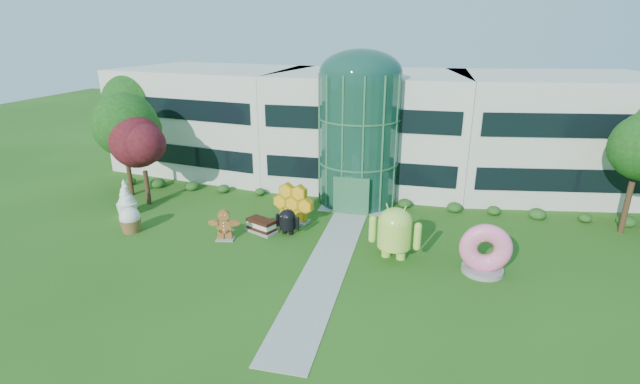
% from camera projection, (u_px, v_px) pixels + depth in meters
% --- Properties ---
extents(ground, '(140.00, 140.00, 0.00)m').
position_uv_depth(ground, '(323.00, 274.00, 25.48)').
color(ground, '#215114').
rests_on(ground, ground).
extents(building, '(46.00, 15.00, 9.30)m').
position_uv_depth(building, '(369.00, 127.00, 40.45)').
color(building, beige).
rests_on(building, ground).
extents(atrium, '(6.00, 6.00, 9.80)m').
position_uv_depth(atrium, '(359.00, 139.00, 34.86)').
color(atrium, '#194738').
rests_on(atrium, ground).
extents(walkway, '(2.40, 20.00, 0.04)m').
position_uv_depth(walkway, '(331.00, 257.00, 27.31)').
color(walkway, '#9E9E93').
rests_on(walkway, ground).
extents(tree_red, '(4.00, 4.00, 6.00)m').
position_uv_depth(tree_red, '(144.00, 166.00, 34.72)').
color(tree_red, '#3F0C14').
rests_on(tree_red, ground).
extents(trees_backdrop, '(52.00, 8.00, 8.40)m').
position_uv_depth(trees_backdrop, '(361.00, 145.00, 36.01)').
color(trees_backdrop, '#113F0F').
rests_on(trees_backdrop, ground).
extents(android_green, '(3.52, 2.64, 3.64)m').
position_uv_depth(android_green, '(395.00, 229.00, 26.75)').
color(android_green, '#AEDD46').
rests_on(android_green, ground).
extents(android_black, '(1.90, 1.42, 1.99)m').
position_uv_depth(android_black, '(287.00, 220.00, 30.17)').
color(android_black, black).
rests_on(android_black, ground).
extents(donut, '(2.86, 1.41, 2.95)m').
position_uv_depth(donut, '(485.00, 248.00, 25.21)').
color(donut, pink).
rests_on(donut, ground).
extents(gingerbread, '(2.37, 1.26, 2.07)m').
position_uv_depth(gingerbread, '(224.00, 225.00, 29.30)').
color(gingerbread, brown).
rests_on(gingerbread, ground).
extents(ice_cream_sandwich, '(2.32, 1.81, 0.93)m').
position_uv_depth(ice_cream_sandwich, '(261.00, 226.00, 30.58)').
color(ice_cream_sandwich, black).
rests_on(ice_cream_sandwich, ground).
extents(honeycomb, '(3.37, 1.86, 2.51)m').
position_uv_depth(honeycomb, '(293.00, 205.00, 32.00)').
color(honeycomb, yellow).
rests_on(honeycomb, ground).
extents(froyo, '(2.01, 2.01, 2.64)m').
position_uv_depth(froyo, '(126.00, 197.00, 33.24)').
color(froyo, white).
rests_on(froyo, ground).
extents(cupcake, '(1.76, 1.76, 1.71)m').
position_uv_depth(cupcake, '(130.00, 220.00, 30.54)').
color(cupcake, white).
rests_on(cupcake, ground).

